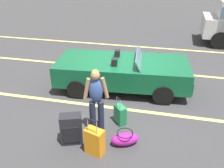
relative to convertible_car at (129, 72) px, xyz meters
name	(u,v)px	position (x,y,z in m)	size (l,w,h in m)	color
ground_plane	(122,87)	(-0.21, -0.02, -0.59)	(80.00, 80.00, 0.00)	#333335
lot_line_near	(114,108)	(-0.21, -1.26, -0.59)	(18.00, 0.12, 0.01)	#EAE066
lot_line_mid	(129,69)	(-0.21, 1.44, -0.59)	(18.00, 0.12, 0.01)	#EAE066
lot_line_far	(138,47)	(-0.21, 4.14, -0.59)	(18.00, 0.12, 0.01)	#EAE066
convertible_car	(129,72)	(0.00, 0.00, 0.00)	(4.27, 2.09, 1.24)	#0F4C2D
suitcase_large_black	(71,129)	(-0.85, -2.85, -0.22)	(0.55, 0.43, 0.74)	black
suitcase_medium_bright	(95,142)	(-0.24, -3.07, -0.28)	(0.45, 0.36, 0.93)	orange
suitcase_small_carryon	(120,115)	(0.09, -1.89, -0.34)	(0.37, 0.39, 0.76)	#19723F
duffel_bag	(125,139)	(0.35, -2.67, -0.43)	(0.71, 0.52, 0.34)	#991E8C
traveler_person	(96,98)	(-0.40, -2.31, 0.34)	(0.60, 0.31, 1.65)	#1E2338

